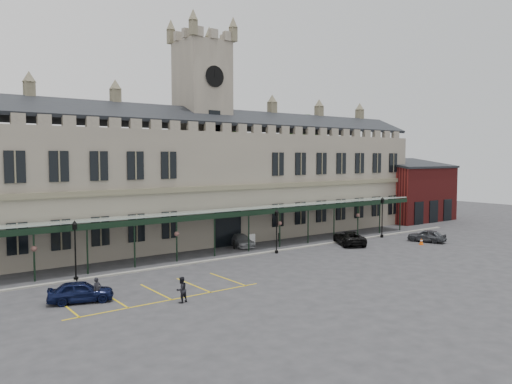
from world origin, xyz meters
TOP-DOWN VIEW (x-y plane):
  - ground at (0.00, 0.00)m, footprint 140.00×140.00m
  - station_building at (0.00, 15.91)m, footprint 60.00×10.36m
  - clock_tower at (0.00, 16.00)m, footprint 5.60×5.60m
  - canopy at (0.00, 7.46)m, footprint 50.00×4.10m
  - brick_annex at (34.00, 12.97)m, footprint 12.40×8.36m
  - kerb at (0.00, 5.50)m, footprint 60.00×0.40m
  - parking_markings at (-14.00, -1.50)m, footprint 16.00×6.00m
  - tree_behind_mid at (8.00, 25.00)m, footprint 6.00×6.00m
  - tree_behind_right at (24.00, 25.00)m, footprint 6.00×6.00m
  - lamp_post_left at (-17.47, 5.47)m, footprint 0.44×0.44m
  - lamp_post_mid at (1.62, 4.82)m, footprint 0.41×0.41m
  - lamp_post_right at (17.54, 4.85)m, footprint 0.45×0.45m
  - traffic_cone at (17.03, -0.84)m, footprint 0.44×0.44m
  - sign_board at (1.97, 9.30)m, footprint 0.76×0.07m
  - bollard_left at (-0.51, 9.03)m, footprint 0.17×0.17m
  - bollard_right at (6.25, 10.07)m, footprint 0.16×0.16m
  - car_left_a at (-18.95, -0.35)m, footprint 4.39×2.84m
  - car_taxi at (1.00, 10.00)m, footprint 2.73×4.68m
  - car_van at (10.86, 3.84)m, footprint 4.65×5.73m
  - car_right_a at (19.00, -0.14)m, footprint 2.70×4.37m
  - person_a at (-18.14, -1.12)m, footprint 0.69×0.56m
  - person_b at (-13.78, -4.36)m, footprint 0.96×0.83m

SIDE VIEW (x-z plane):
  - ground at x=0.00m, z-range 0.00..0.00m
  - parking_markings at x=-14.00m, z-range -0.01..0.01m
  - kerb at x=0.00m, z-range 0.00..0.12m
  - traffic_cone at x=17.03m, z-range -0.01..0.70m
  - bollard_right at x=6.25m, z-range 0.00..0.92m
  - bollard_left at x=-0.51m, z-range 0.00..0.94m
  - sign_board at x=1.97m, z-range -0.02..1.28m
  - car_taxi at x=1.00m, z-range 0.00..1.27m
  - car_right_a at x=19.00m, z-range 0.00..1.39m
  - car_left_a at x=-18.95m, z-range 0.00..1.39m
  - car_van at x=10.86m, z-range 0.00..1.45m
  - person_a at x=-18.14m, z-range 0.00..1.64m
  - person_b at x=-13.78m, z-range 0.00..1.69m
  - canopy at x=0.00m, z-range 0.25..4.55m
  - lamp_post_mid at x=1.62m, z-range 0.40..4.74m
  - lamp_post_left at x=-17.47m, z-range 0.43..5.05m
  - lamp_post_right at x=17.54m, z-range 0.44..5.19m
  - brick_annex at x=34.00m, z-range -0.46..8.77m
  - station_building at x=0.00m, z-range -2.18..15.12m
  - tree_behind_mid at x=8.00m, z-range 4.81..20.81m
  - tree_behind_right at x=24.00m, z-range 4.81..20.81m
  - clock_tower at x=0.00m, z-range 0.71..25.51m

